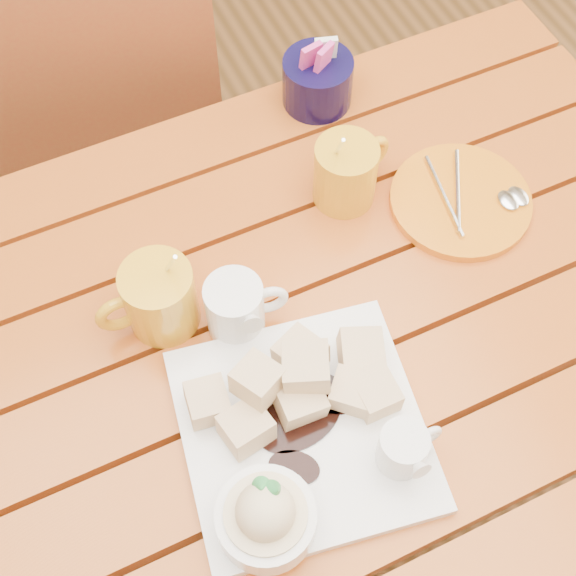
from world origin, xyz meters
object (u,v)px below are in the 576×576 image
dessert_plate (298,443)px  orange_saucer (462,201)px  coffee_mug_left (158,298)px  table (287,378)px  coffee_mug_right (347,171)px  chair_far (96,129)px

dessert_plate → orange_saucer: bearing=32.3°
dessert_plate → coffee_mug_left: bearing=108.8°
table → coffee_mug_right: coffee_mug_right is taller
table → orange_saucer: bearing=16.3°
coffee_mug_left → orange_saucer: size_ratio=0.77×
orange_saucer → chair_far: size_ratio=0.21×
table → chair_far: size_ratio=1.30×
orange_saucer → coffee_mug_right: bearing=148.8°
coffee_mug_right → dessert_plate: bearing=-141.2°
dessert_plate → coffee_mug_left: 0.24m
coffee_mug_right → chair_far: size_ratio=0.15×
table → coffee_mug_right: (0.17, 0.17, 0.16)m
table → coffee_mug_right: 0.28m
dessert_plate → coffee_mug_left: coffee_mug_left is taller
table → orange_saucer: (0.30, 0.09, 0.11)m
coffee_mug_left → chair_far: size_ratio=0.16×
table → coffee_mug_left: (-0.12, 0.09, 0.16)m
orange_saucer → chair_far: chair_far is taller
table → coffee_mug_right: size_ratio=8.61×
orange_saucer → table: bearing=-163.7°
coffee_mug_right → chair_far: (-0.25, 0.47, -0.28)m
dessert_plate → coffee_mug_left: size_ratio=2.12×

